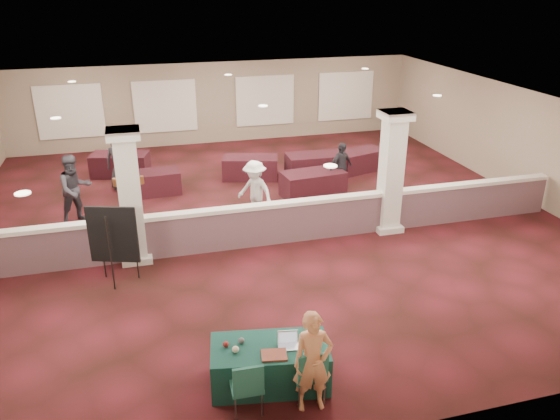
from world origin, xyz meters
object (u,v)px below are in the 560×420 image
object	(u,v)px
far_table_front_right	(315,165)
conf_chair_side	(247,384)
far_table_back_left	(120,164)
attendee_a	(75,189)
far_table_front_left	(151,183)
far_table_back_center	(250,167)
conf_chair_main	(310,371)
attendee_c	(341,167)
woman	(313,362)
near_table	(270,364)
easel_board	(113,236)
far_table_front_center	(313,184)
attendee_b	(255,191)
far_table_back_right	(360,160)
attendee_d	(120,160)

from	to	relation	value
far_table_front_right	conf_chair_side	bearing A→B (deg)	-114.05
far_table_back_left	attendee_a	world-z (taller)	attendee_a
far_table_front_left	far_table_back_center	world-z (taller)	far_table_back_center
far_table_front_right	far_table_back_left	bearing A→B (deg)	163.63
far_table_back_center	attendee_a	distance (m)	5.80
conf_chair_main	attendee_c	xyz separation A→B (m)	(3.82, 8.60, 0.19)
conf_chair_main	far_table_back_left	bearing A→B (deg)	104.11
conf_chair_side	far_table_front_right	xyz separation A→B (m)	(4.50, 10.09, -0.19)
woman	far_table_front_right	bearing A→B (deg)	75.40
conf_chair_main	attendee_c	world-z (taller)	attendee_c
attendee_a	attendee_c	bearing A→B (deg)	-25.12
near_table	conf_chair_main	size ratio (longest dim) A/B	1.89
easel_board	far_table_front_center	world-z (taller)	easel_board
conf_chair_main	attendee_a	size ratio (longest dim) A/B	0.52
near_table	attendee_c	distance (m)	9.10
conf_chair_main	conf_chair_side	world-z (taller)	conf_chair_main
woman	far_table_front_center	bearing A→B (deg)	75.79
far_table_front_right	far_table_back_left	distance (m)	6.60
attendee_b	far_table_back_right	bearing A→B (deg)	86.40
conf_chair_side	far_table_back_right	size ratio (longest dim) A/B	0.56
conf_chair_main	far_table_front_center	bearing A→B (deg)	72.01
far_table_front_center	conf_chair_side	bearing A→B (deg)	-114.64
far_table_front_right	far_table_front_center	bearing A→B (deg)	-110.95
woman	attendee_d	world-z (taller)	attendee_d
conf_chair_side	attendee_d	bearing A→B (deg)	101.52
woman	far_table_front_left	world-z (taller)	woman
near_table	far_table_front_left	xyz separation A→B (m)	(-1.42, 9.33, -0.01)
far_table_front_left	far_table_front_center	xyz separation A→B (m)	(4.78, -1.49, 0.03)
far_table_back_center	far_table_front_right	bearing A→B (deg)	-11.39
far_table_front_center	attendee_c	xyz separation A→B (m)	(0.96, 0.16, 0.40)
attendee_c	attendee_d	size ratio (longest dim) A/B	0.83
attendee_c	conf_chair_main	bearing A→B (deg)	-139.60
far_table_front_left	far_table_front_center	size ratio (longest dim) A/B	0.92
far_table_back_center	attendee_d	size ratio (longest dim) A/B	0.96
woman	far_table_back_center	distance (m)	10.73
attendee_d	near_table	bearing A→B (deg)	119.29
near_table	far_table_front_center	size ratio (longest dim) A/B	1.00
far_table_back_left	far_table_back_center	xyz separation A→B (m)	(4.19, -1.43, -0.01)
woman	far_table_back_right	size ratio (longest dim) A/B	0.97
far_table_back_left	attendee_a	distance (m)	3.89
far_table_back_left	far_table_back_center	size ratio (longest dim) A/B	1.03
attendee_b	far_table_front_left	bearing A→B (deg)	-176.04
far_table_back_center	attendee_d	distance (m)	4.19
easel_board	woman	bearing A→B (deg)	-39.61
easel_board	attendee_d	world-z (taller)	attendee_d
easel_board	far_table_back_left	world-z (taller)	easel_board
far_table_back_left	attendee_c	world-z (taller)	attendee_c
far_table_front_left	attendee_a	xyz separation A→B (m)	(-2.04, -1.65, 0.61)
conf_chair_main	attendee_a	bearing A→B (deg)	116.34
conf_chair_side	attendee_a	xyz separation A→B (m)	(-2.96, 8.27, 0.38)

